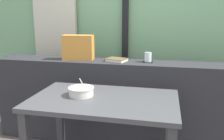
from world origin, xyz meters
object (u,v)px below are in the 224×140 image
Objects in this scene: juice_glass at (148,57)px; closed_book at (116,60)px; soup_bowl at (81,91)px; coaster_square at (148,62)px; breakfast_table at (104,112)px; throw_pillow at (78,47)px.

closed_book is at bearing -173.92° from juice_glass.
juice_glass is at bearing 54.39° from soup_bowl.
juice_glass is (0.00, -0.00, 0.05)m from coaster_square.
breakfast_table is 0.72m from closed_book.
soup_bowl is at bearing -104.21° from closed_book.
closed_book is at bearing 75.79° from soup_bowl.
soup_bowl is (0.25, -0.64, -0.26)m from throw_pillow.
juice_glass is 0.30× the size of throw_pillow.
coaster_square is 0.83m from soup_bowl.
breakfast_table is at bearing -112.42° from juice_glass.
throw_pillow is at bearing 178.40° from closed_book.
coaster_square is 0.74m from throw_pillow.
soup_bowl is (-0.19, 0.02, 0.15)m from breakfast_table.
coaster_square is at bearing 1.74° from throw_pillow.
soup_bowl reaches higher than breakfast_table.
juice_glass is at bearing -90.00° from coaster_square.
coaster_square is at bearing 67.58° from breakfast_table.
throw_pillow reaches higher than coaster_square.
juice_glass reaches higher than closed_book.
throw_pillow reaches higher than breakfast_table.
soup_bowl is at bearing -125.61° from coaster_square.
closed_book is 0.43m from throw_pillow.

